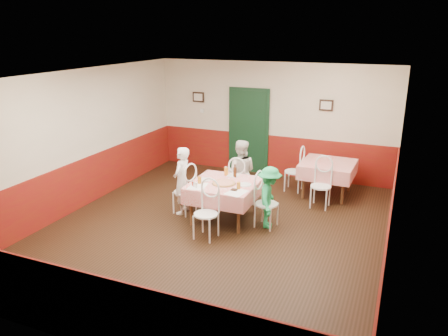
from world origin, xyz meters
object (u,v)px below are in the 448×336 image
at_px(chair_second_b, 321,187).
at_px(glass_a, 199,180).
at_px(glass_c, 226,172).
at_px(chair_right, 267,204).
at_px(chair_second_a, 294,172).
at_px(diner_left, 182,181).
at_px(second_table, 327,179).
at_px(chair_far, 239,184).
at_px(wallet, 234,190).
at_px(beer_bottle, 235,171).
at_px(diner_far, 240,172).
at_px(main_table, 224,201).
at_px(pizza, 224,183).
at_px(diner_right, 269,198).
at_px(chair_near, 206,214).
at_px(glass_b, 239,186).
at_px(chair_left, 184,192).

bearing_deg(chair_second_b, glass_a, -139.89).
bearing_deg(glass_c, chair_right, -22.64).
bearing_deg(chair_second_a, diner_left, -37.65).
relative_size(second_table, chair_right, 1.24).
bearing_deg(chair_far, wallet, 103.12).
bearing_deg(diner_left, chair_right, 88.02).
bearing_deg(beer_bottle, diner_far, 99.50).
bearing_deg(main_table, chair_far, 90.75).
bearing_deg(pizza, chair_far, 92.06).
distance_m(beer_bottle, diner_right, 0.95).
height_order(main_table, chair_far, chair_far).
xyz_separation_m(chair_far, diner_left, (-0.89, -0.86, 0.23)).
bearing_deg(chair_second_b, chair_second_a, 137.08).
bearing_deg(chair_far, diner_right, 134.15).
xyz_separation_m(second_table, wallet, (-1.27, -2.41, 0.40)).
distance_m(second_table, wallet, 2.75).
xyz_separation_m(main_table, chair_near, (0.01, -0.85, 0.08)).
distance_m(glass_b, diner_far, 1.19).
bearing_deg(main_table, chair_right, 0.75).
distance_m(chair_second_a, glass_c, 1.98).
bearing_deg(main_table, diner_right, 0.75).
xyz_separation_m(glass_b, diner_left, (-1.28, 0.21, -0.14)).
bearing_deg(glass_b, diner_left, 170.88).
distance_m(pizza, glass_b, 0.39).
xyz_separation_m(second_table, chair_near, (-1.59, -2.94, 0.08)).
xyz_separation_m(glass_c, diner_left, (-0.77, -0.43, -0.16)).
bearing_deg(main_table, second_table, 52.61).
relative_size(chair_far, glass_b, 7.09).
bearing_deg(wallet, chair_near, -121.66).
height_order(glass_a, diner_far, diner_far).
relative_size(glass_c, diner_far, 0.11).
height_order(chair_right, glass_b, chair_right).
bearing_deg(pizza, chair_near, -90.77).
bearing_deg(glass_b, chair_left, 170.48).
distance_m(second_table, chair_near, 3.34).
bearing_deg(diner_left, second_table, 127.36).
distance_m(main_table, wallet, 0.61).
height_order(second_table, diner_left, diner_left).
bearing_deg(glass_c, glass_a, -113.52).
height_order(pizza, diner_right, diner_right).
xyz_separation_m(chair_second_a, wallet, (-0.52, -2.41, 0.32)).
bearing_deg(beer_bottle, chair_right, -25.02).
distance_m(glass_c, diner_left, 0.90).
bearing_deg(beer_bottle, second_table, 48.49).
xyz_separation_m(chair_left, chair_second_b, (2.45, 1.35, 0.00)).
distance_m(beer_bottle, wallet, 0.74).
bearing_deg(pizza, glass_b, -23.29).
distance_m(chair_far, wallet, 1.26).
bearing_deg(chair_second_a, second_table, 92.08).
relative_size(chair_near, diner_left, 0.66).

